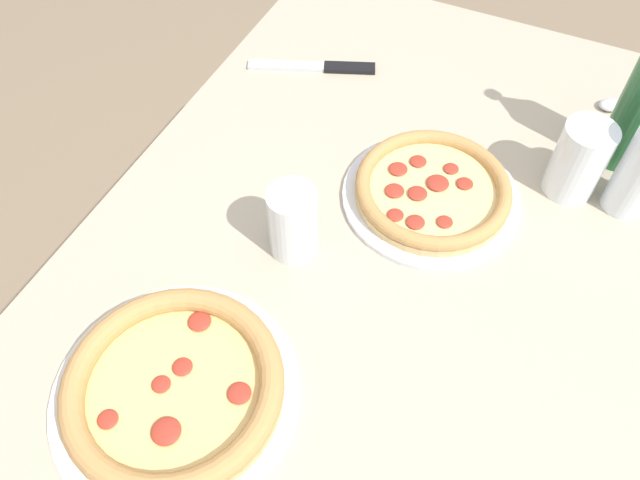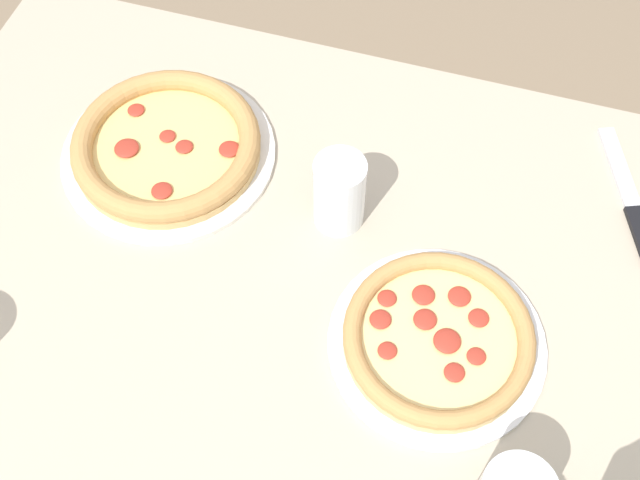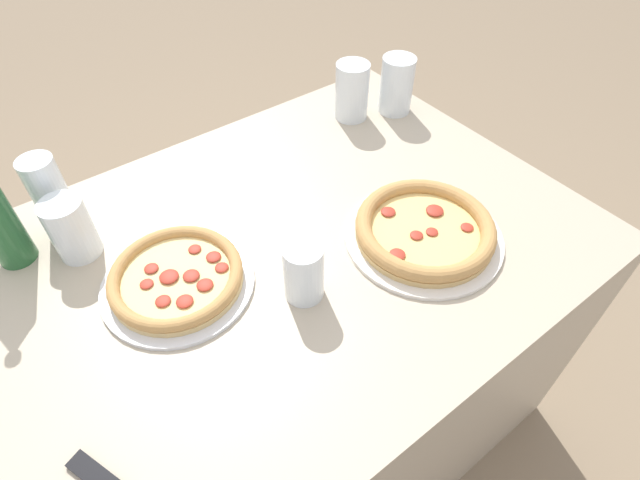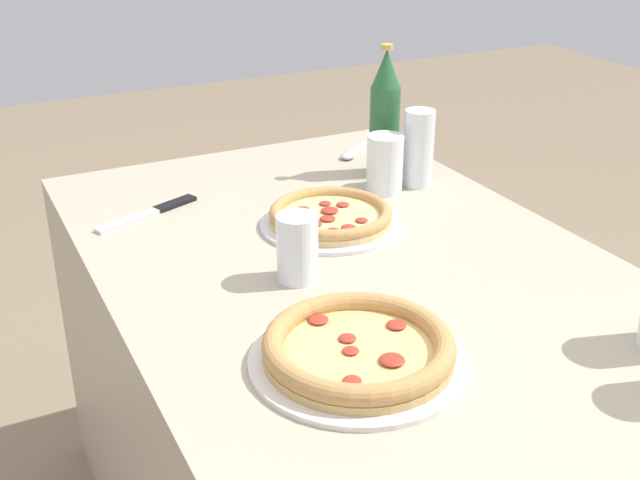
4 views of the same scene
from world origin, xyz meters
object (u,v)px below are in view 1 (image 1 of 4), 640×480
glass_red_wine (293,225)px  spoon (634,102)px  knife (318,67)px  pizza_margherita (432,191)px  glass_water (578,161)px  pizza_veggie (174,388)px

glass_red_wine → spoon: (-0.51, 0.38, -0.04)m
knife → pizza_margherita: bearing=54.0°
glass_water → glass_red_wine: bearing=-49.9°
glass_water → spoon: glass_water is taller
glass_water → knife: size_ratio=0.54×
glass_water → glass_red_wine: (0.27, -0.32, -0.01)m
pizza_veggie → glass_water: size_ratio=2.50×
spoon → knife: bearing=-75.1°
knife → spoon: size_ratio=1.37×
pizza_margherita → glass_red_wine: 0.22m
pizza_margherita → spoon: 0.42m
pizza_margherita → glass_water: (-0.11, 0.18, 0.04)m
glass_red_wine → knife: (-0.37, -0.14, -0.05)m
glass_water → glass_red_wine: glass_water is taller
pizza_veggie → knife: 0.63m
glass_red_wine → knife: bearing=-159.7°
pizza_margherita → glass_red_wine: glass_red_wine is taller
glass_water → spoon: size_ratio=0.75×
glass_water → knife: glass_water is taller
glass_water → spoon: (-0.23, 0.06, -0.05)m
knife → pizza_veggie: bearing=9.7°
pizza_veggie → spoon: size_ratio=1.87×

